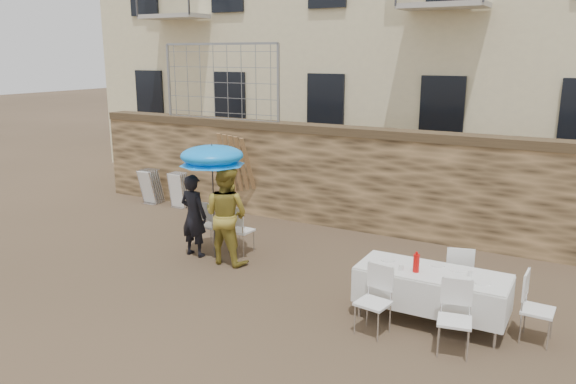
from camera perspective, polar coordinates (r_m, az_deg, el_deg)
The scene contains 17 objects.
ground at distance 8.83m, azimuth -9.41°, elevation -11.58°, with size 80.00×80.00×0.00m, color brown.
stone_wall at distance 12.57m, azimuth 4.59°, elevation 1.55°, with size 13.00×0.50×2.20m, color brown.
chain_link_fence at distance 13.81m, azimuth -6.86°, elevation 10.98°, with size 3.20×0.06×1.80m, color gray, non-canonical shape.
man_suit at distance 10.77m, azimuth -9.56°, elevation -2.37°, with size 0.58×0.38×1.59m, color black.
woman_dress at distance 10.30m, azimuth -6.31°, elevation -2.33°, with size 0.89×0.69×1.82m, color gold.
umbrella at distance 10.35m, azimuth -7.72°, elevation 3.34°, with size 1.21×1.21×2.01m.
couple_chair_left at distance 11.27m, azimuth -7.77°, elevation -3.23°, with size 0.48×0.48×0.96m, color white, non-canonical shape.
couple_chair_right at distance 10.88m, azimuth -4.80°, elevation -3.77°, with size 0.48×0.48×0.96m, color white, non-canonical shape.
banquet_table at distance 8.30m, azimuth 14.46°, elevation -8.06°, with size 2.10×0.85×0.78m.
soda_bottle at distance 8.15m, azimuth 12.90°, elevation -7.07°, with size 0.09×0.09×0.26m, color red.
table_chair_front_left at distance 7.89m, azimuth 8.64°, elevation -10.92°, with size 0.48×0.48×0.96m, color white, non-canonical shape.
table_chair_front_right at distance 7.63m, azimuth 16.58°, elevation -12.27°, with size 0.48×0.48×0.96m, color white, non-canonical shape.
table_chair_back at distance 9.08m, azimuth 16.91°, elevation -8.00°, with size 0.48×0.48×0.96m, color white, non-canonical shape.
table_chair_side at distance 8.30m, azimuth 24.07°, elevation -10.75°, with size 0.48×0.48×0.96m, color white, non-canonical shape.
chair_stack_left at distance 14.98m, azimuth -13.35°, elevation 0.72°, with size 0.46×0.47×0.92m, color white, non-canonical shape.
chair_stack_right at distance 14.41m, azimuth -10.69°, elevation 0.33°, with size 0.46×0.40×0.92m, color white, non-canonical shape.
wood_planks at distance 13.40m, azimuth -5.31°, elevation 1.87°, with size 0.70×0.20×2.00m, color #A37749, non-canonical shape.
Camera 1 is at (5.05, -6.20, 3.76)m, focal length 35.00 mm.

